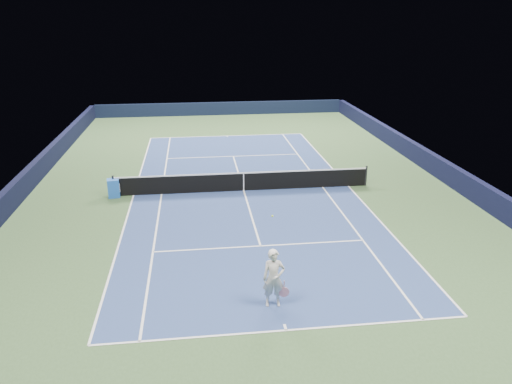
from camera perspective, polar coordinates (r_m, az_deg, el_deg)
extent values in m
plane|color=#34502B|center=(25.34, -1.42, 0.15)|extent=(40.00, 40.00, 0.00)
cube|color=black|center=(44.34, -4.08, 9.49)|extent=(22.00, 0.35, 1.10)
cube|color=black|center=(28.30, 20.95, 2.12)|extent=(0.35, 40.00, 1.10)
cube|color=black|center=(26.43, -25.47, 0.26)|extent=(0.35, 40.00, 1.10)
cube|color=navy|center=(25.33, -1.42, 0.16)|extent=(10.97, 23.77, 0.01)
cube|color=white|center=(36.70, -3.33, 6.43)|extent=(10.97, 0.08, 0.00)
cube|color=white|center=(14.81, 3.47, -15.50)|extent=(10.97, 0.08, 0.00)
cube|color=white|center=(26.42, 10.50, 0.68)|extent=(0.08, 23.77, 0.00)
cube|color=white|center=(25.41, -13.81, -0.36)|extent=(0.08, 23.77, 0.00)
cube|color=white|center=(26.04, 7.63, 0.56)|extent=(0.08, 23.77, 0.00)
cube|color=white|center=(25.28, -10.73, -0.23)|extent=(0.08, 23.77, 0.00)
cube|color=white|center=(31.40, -2.61, 4.10)|extent=(8.23, 0.08, 0.00)
cube|color=white|center=(19.47, 0.52, -6.18)|extent=(8.23, 0.08, 0.00)
cube|color=white|center=(25.33, -1.42, 0.17)|extent=(0.08, 12.80, 0.00)
cube|color=white|center=(36.55, -3.31, 6.38)|extent=(0.08, 0.30, 0.00)
cube|color=white|center=(14.93, 3.36, -15.17)|extent=(0.08, 0.30, 0.00)
cylinder|color=black|center=(25.37, -15.96, 0.67)|extent=(0.10, 0.10, 1.07)
cylinder|color=black|center=(26.54, 12.46, 1.82)|extent=(0.10, 0.10, 1.07)
cube|color=black|center=(25.18, -1.43, 1.13)|extent=(12.80, 0.03, 0.91)
cube|color=white|center=(25.03, -1.44, 2.19)|extent=(12.80, 0.04, 0.06)
cube|color=white|center=(25.18, -1.43, 1.13)|extent=(0.05, 0.04, 0.91)
cube|color=blue|center=(25.31, -15.97, 0.43)|extent=(0.63, 0.59, 0.91)
cube|color=silver|center=(25.27, -15.32, 0.45)|extent=(0.03, 0.40, 0.40)
imported|color=silver|center=(15.41, 2.04, -9.81)|extent=(0.70, 0.48, 1.88)
cylinder|color=#CB8395|center=(15.54, 3.24, -10.60)|extent=(0.03, 0.03, 0.31)
cylinder|color=black|center=(15.66, 3.22, -11.35)|extent=(0.31, 0.02, 0.31)
cylinder|color=#CB83A1|center=(15.66, 3.22, -11.35)|extent=(0.33, 0.03, 0.33)
sphere|color=#BBE22F|center=(15.59, 1.89, -2.76)|extent=(0.07, 0.07, 0.07)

